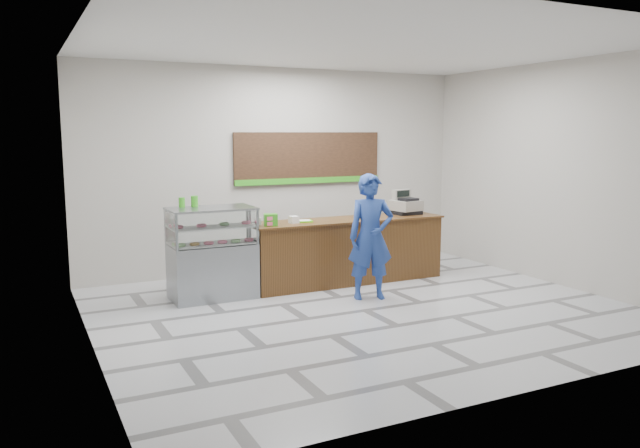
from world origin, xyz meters
name	(u,v)px	position (x,y,z in m)	size (l,w,h in m)	color
floor	(366,310)	(0.00, 0.00, 0.00)	(7.00, 7.00, 0.00)	silver
back_wall	(280,170)	(0.00, 3.00, 1.75)	(7.00, 7.00, 0.00)	#B9B3AA
ceiling	(368,45)	(0.00, 0.00, 3.50)	(7.00, 7.00, 0.00)	silver
sales_counter	(347,251)	(0.55, 1.55, 0.52)	(3.26, 0.76, 1.03)	#5A3518
display_case	(212,252)	(-1.67, 1.55, 0.68)	(1.22, 0.72, 1.33)	gray
menu_board	(309,159)	(0.55, 2.96, 1.93)	(2.80, 0.06, 0.90)	black
cash_register	(405,205)	(1.73, 1.66, 1.18)	(0.50, 0.52, 0.41)	black
card_terminal	(398,214)	(1.55, 1.58, 1.05)	(0.08, 0.17, 0.04)	black
serving_tray	(301,221)	(-0.22, 1.60, 1.04)	(0.38, 0.32, 0.02)	#50CD05
napkin_box	(294,220)	(-0.40, 1.49, 1.08)	(0.13, 0.13, 0.11)	white
straw_cup	(259,221)	(-0.95, 1.54, 1.09)	(0.08, 0.08, 0.12)	silver
promo_box	(271,220)	(-0.82, 1.39, 1.12)	(0.20, 0.13, 0.18)	green
donut_decal	(374,217)	(1.02, 1.49, 1.03)	(0.17, 0.17, 0.00)	#F9678A
green_cup_left	(182,202)	(-2.03, 1.79, 1.40)	(0.09, 0.09, 0.14)	green
green_cup_right	(194,201)	(-1.85, 1.77, 1.41)	(0.10, 0.10, 0.16)	green
customer	(371,237)	(0.39, 0.53, 0.91)	(0.66, 0.43, 1.81)	navy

